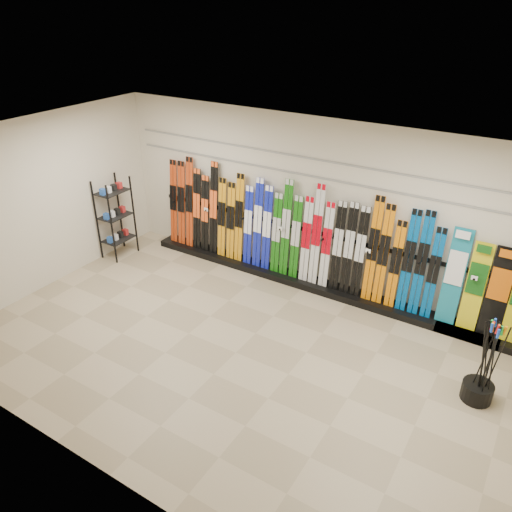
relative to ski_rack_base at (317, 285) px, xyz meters
The scene contains 12 objects.
floor 2.29m from the ski_rack_base, 95.64° to the right, with size 8.00×8.00×0.00m, color gray.
back_wall 1.47m from the ski_rack_base, 135.64° to the left, with size 8.00×8.00×0.00m, color beige.
left_wall 5.01m from the ski_rack_base, 151.65° to the right, with size 5.00×5.00×0.00m, color beige.
ceiling 3.73m from the ski_rack_base, 95.64° to the right, with size 8.00×8.00×0.00m, color silver.
ski_rack_base is the anchor object (origin of this frame).
skis 1.12m from the ski_rack_base, behind, with size 5.38×0.19×1.84m.
snowboards 2.82m from the ski_rack_base, ahead, with size 1.26×0.24×1.55m.
accessory_rack 4.15m from the ski_rack_base, 167.06° to the right, with size 0.40×0.60×1.61m, color black.
pole_bin 3.29m from the ski_rack_base, 25.09° to the right, with size 0.40×0.40×0.25m, color black.
ski_poles 3.35m from the ski_rack_base, 24.74° to the right, with size 0.29×0.33×1.18m.
slatwall_rail_0 1.96m from the ski_rack_base, 138.37° to the left, with size 7.60×0.02×0.03m, color gray.
slatwall_rail_1 2.26m from the ski_rack_base, 138.37° to the left, with size 7.60×0.02×0.03m, color gray.
Camera 1 is at (3.35, -4.81, 4.74)m, focal length 35.00 mm.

